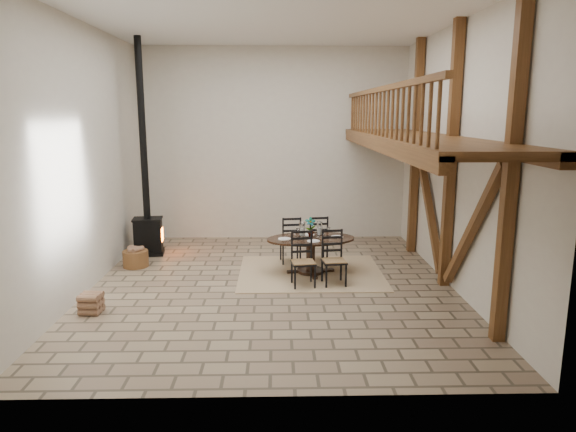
{
  "coord_description": "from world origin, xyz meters",
  "views": [
    {
      "loc": [
        0.09,
        -9.59,
        3.34
      ],
      "look_at": [
        0.32,
        0.4,
        1.31
      ],
      "focal_mm": 32.0,
      "sensor_mm": 36.0,
      "label": 1
    }
  ],
  "objects_px": {
    "dining_table": "(311,253)",
    "log_stack": "(91,303)",
    "wood_stove": "(147,208)",
    "log_basket": "(136,258)"
  },
  "relations": [
    {
      "from": "dining_table",
      "to": "log_basket",
      "type": "height_order",
      "value": "dining_table"
    },
    {
      "from": "dining_table",
      "to": "wood_stove",
      "type": "distance_m",
      "value": 4.13
    },
    {
      "from": "dining_table",
      "to": "log_stack",
      "type": "relative_size",
      "value": 5.76
    },
    {
      "from": "wood_stove",
      "to": "log_stack",
      "type": "bearing_deg",
      "value": -99.03
    },
    {
      "from": "wood_stove",
      "to": "log_basket",
      "type": "xyz_separation_m",
      "value": [
        -0.05,
        -1.0,
        -0.92
      ]
    },
    {
      "from": "log_basket",
      "to": "dining_table",
      "type": "bearing_deg",
      "value": -8.18
    },
    {
      "from": "wood_stove",
      "to": "log_basket",
      "type": "height_order",
      "value": "wood_stove"
    },
    {
      "from": "wood_stove",
      "to": "log_stack",
      "type": "distance_m",
      "value": 3.79
    },
    {
      "from": "dining_table",
      "to": "log_stack",
      "type": "xyz_separation_m",
      "value": [
        -3.85,
        -2.13,
        -0.26
      ]
    },
    {
      "from": "dining_table",
      "to": "wood_stove",
      "type": "relative_size",
      "value": 0.43
    }
  ]
}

